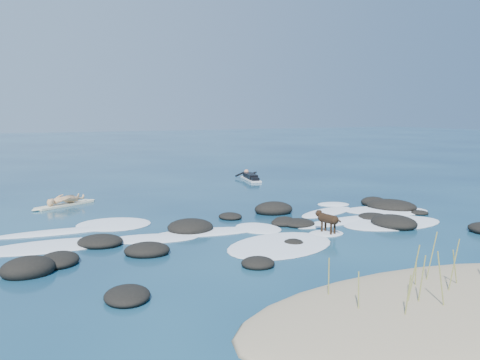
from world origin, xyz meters
TOP-DOWN VIEW (x-y plane):
  - ground at (0.00, 0.00)m, footprint 160.00×160.00m
  - sand_dune at (0.00, -8.20)m, footprint 9.00×4.40m
  - dune_grass at (-0.09, -8.06)m, footprint 3.76×1.97m
  - reef_rocks at (0.92, -1.15)m, footprint 14.73×7.75m
  - breaking_foam at (0.25, -0.59)m, footprint 15.42×7.86m
  - standing_surfer_rig at (-4.76, 6.28)m, footprint 2.68×1.67m
  - paddling_surfer_rig at (5.28, 9.91)m, footprint 1.37×2.75m
  - dog at (1.46, -2.20)m, footprint 0.37×1.11m

SIDE VIEW (x-z plane):
  - ground at x=0.00m, z-range 0.00..0.00m
  - sand_dune at x=0.00m, z-range -0.30..0.30m
  - breaking_foam at x=0.25m, z-range -0.05..0.07m
  - reef_rocks at x=0.92m, z-range -0.17..0.38m
  - paddling_surfer_rig at x=5.28m, z-range -0.08..0.40m
  - dog at x=1.46m, z-range 0.12..0.82m
  - dune_grass at x=-0.09m, z-range 0.00..1.21m
  - standing_surfer_rig at x=-4.76m, z-range -0.18..1.49m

